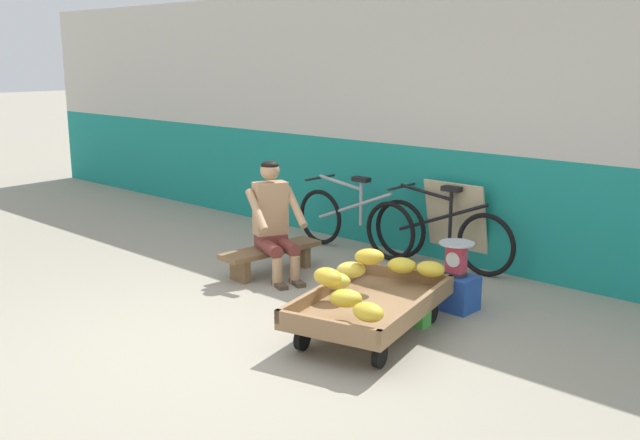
% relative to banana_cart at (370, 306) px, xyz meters
% --- Properties ---
extents(ground_plane, '(80.00, 80.00, 0.00)m').
position_rel_banana_cart_xyz_m(ground_plane, '(-0.69, -0.97, -0.24)').
color(ground_plane, gray).
extents(back_wall, '(16.00, 0.30, 2.87)m').
position_rel_banana_cart_xyz_m(back_wall, '(-0.69, 2.34, 1.20)').
color(back_wall, '#19847A').
rests_on(back_wall, ground).
extents(banana_cart, '(1.15, 1.60, 0.36)m').
position_rel_banana_cart_xyz_m(banana_cart, '(0.00, 0.00, 0.00)').
color(banana_cart, '#8E6B47').
rests_on(banana_cart, ground).
extents(banana_pile, '(1.01, 1.35, 0.25)m').
position_rel_banana_cart_xyz_m(banana_pile, '(-0.05, 0.02, 0.22)').
color(banana_pile, gold).
rests_on(banana_pile, banana_cart).
extents(low_bench, '(0.38, 1.12, 0.27)m').
position_rel_banana_cart_xyz_m(low_bench, '(-1.78, 0.61, -0.04)').
color(low_bench, brown).
rests_on(low_bench, ground).
extents(vendor_seated, '(0.74, 0.62, 1.14)m').
position_rel_banana_cart_xyz_m(vendor_seated, '(-1.69, 0.58, 0.33)').
color(vendor_seated, tan).
rests_on(vendor_seated, ground).
extents(plastic_crate, '(0.36, 0.28, 0.30)m').
position_rel_banana_cart_xyz_m(plastic_crate, '(0.15, 0.97, -0.09)').
color(plastic_crate, '#234CA8').
rests_on(plastic_crate, ground).
extents(weighing_scale, '(0.30, 0.30, 0.29)m').
position_rel_banana_cart_xyz_m(weighing_scale, '(0.15, 0.97, 0.21)').
color(weighing_scale, '#28282D').
rests_on(weighing_scale, plastic_crate).
extents(bicycle_near_left, '(1.66, 0.48, 0.86)m').
position_rel_banana_cart_xyz_m(bicycle_near_left, '(-1.71, 1.80, 0.11)').
color(bicycle_near_left, black).
rests_on(bicycle_near_left, ground).
extents(bicycle_far_left, '(1.66, 0.48, 0.86)m').
position_rel_banana_cart_xyz_m(bicycle_far_left, '(-0.67, 1.97, 0.11)').
color(bicycle_far_left, black).
rests_on(bicycle_far_left, ground).
extents(sign_board, '(0.70, 0.22, 0.88)m').
position_rel_banana_cart_xyz_m(sign_board, '(-0.60, 2.14, 0.20)').
color(sign_board, '#C6B289').
rests_on(sign_board, ground).
extents(shopping_bag, '(0.18, 0.12, 0.24)m').
position_rel_banana_cart_xyz_m(shopping_bag, '(0.15, 0.43, -0.12)').
color(shopping_bag, green).
rests_on(shopping_bag, ground).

